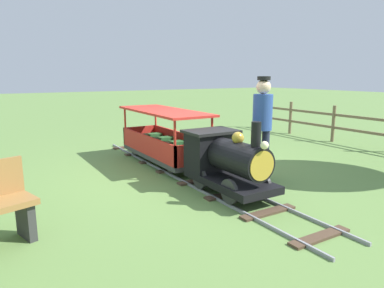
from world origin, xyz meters
TOP-DOWN VIEW (x-y plane):
  - ground_plane at (0.00, 0.00)m, footprint 60.00×60.00m
  - track at (0.00, 0.09)m, footprint 0.79×6.05m
  - locomotive at (0.00, 1.11)m, footprint 0.75×1.45m
  - passenger_car at (0.00, -0.81)m, footprint 0.85×2.35m
  - conductor_person at (-0.87, 0.87)m, footprint 0.30×0.30m
  - fence_section at (-4.59, 0.09)m, footprint 0.08×7.13m

SIDE VIEW (x-z plane):
  - ground_plane at x=0.00m, z-range 0.00..0.00m
  - track at x=0.00m, z-range 0.00..0.04m
  - passenger_car at x=0.00m, z-range -0.06..0.91m
  - locomotive at x=0.00m, z-range -0.04..1.00m
  - fence_section at x=-4.59m, z-range 0.03..0.93m
  - conductor_person at x=-0.87m, z-range 0.15..1.77m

